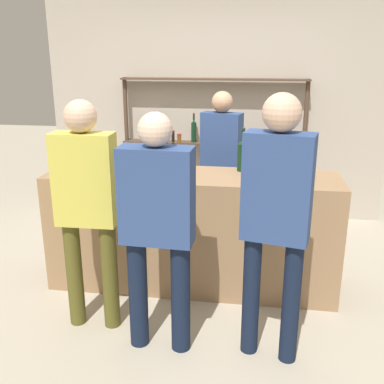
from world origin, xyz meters
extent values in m
plane|color=#B2A893|center=(0.00, 0.00, 0.00)|extent=(16.00, 16.00, 0.00)
cube|color=#997551|center=(0.00, 0.00, 0.50)|extent=(2.44, 0.60, 1.00)
cube|color=#B2A899|center=(0.00, 1.90, 1.40)|extent=(4.04, 0.12, 2.80)
cylinder|color=#4C3828|center=(-1.06, 1.72, 0.84)|extent=(0.05, 0.05, 1.68)
cylinder|color=#4C3828|center=(1.06, 1.72, 0.84)|extent=(0.05, 0.05, 1.68)
cube|color=#4C3828|center=(0.00, 1.72, 1.67)|extent=(2.17, 0.18, 0.02)
cube|color=#4C3828|center=(0.00, 1.72, 0.92)|extent=(2.17, 0.18, 0.02)
cylinder|color=#0F1956|center=(-0.69, 1.72, 1.04)|extent=(0.07, 0.07, 0.22)
cone|color=#0F1956|center=(-0.69, 1.72, 1.16)|extent=(0.07, 0.07, 0.03)
cylinder|color=#0F1956|center=(-0.69, 1.72, 1.23)|extent=(0.03, 0.03, 0.10)
cylinder|color=gold|center=(-0.69, 1.72, 1.28)|extent=(0.03, 0.03, 0.01)
cylinder|color=black|center=(-0.23, 1.72, 1.05)|extent=(0.06, 0.06, 0.23)
cone|color=black|center=(-0.23, 1.72, 1.17)|extent=(0.06, 0.06, 0.03)
cylinder|color=black|center=(-0.23, 1.72, 1.23)|extent=(0.02, 0.02, 0.08)
cylinder|color=maroon|center=(-0.23, 1.72, 1.27)|extent=(0.03, 0.03, 0.01)
cylinder|color=#0F1956|center=(0.23, 1.72, 1.02)|extent=(0.06, 0.06, 0.18)
cone|color=#0F1956|center=(0.23, 1.72, 1.13)|extent=(0.06, 0.06, 0.03)
cylinder|color=#0F1956|center=(0.23, 1.72, 1.19)|extent=(0.02, 0.02, 0.09)
cylinder|color=maroon|center=(0.23, 1.72, 1.24)|extent=(0.03, 0.03, 0.01)
cylinder|color=black|center=(0.69, 1.72, 1.05)|extent=(0.07, 0.07, 0.23)
cone|color=black|center=(0.69, 1.72, 1.17)|extent=(0.07, 0.07, 0.03)
cylinder|color=black|center=(0.69, 1.72, 1.23)|extent=(0.02, 0.02, 0.08)
cylinder|color=black|center=(0.69, 1.72, 1.28)|extent=(0.03, 0.03, 0.01)
cylinder|color=black|center=(-0.21, -0.07, 1.10)|extent=(0.08, 0.08, 0.19)
cone|color=black|center=(-0.21, -0.07, 1.21)|extent=(0.08, 0.08, 0.04)
cylinder|color=black|center=(-0.21, -0.07, 1.27)|extent=(0.03, 0.03, 0.08)
cylinder|color=black|center=(-0.21, -0.07, 1.32)|extent=(0.03, 0.03, 0.01)
cylinder|color=black|center=(-0.19, 0.18, 1.11)|extent=(0.07, 0.07, 0.21)
cone|color=black|center=(-0.19, 0.18, 1.22)|extent=(0.07, 0.07, 0.03)
cylinder|color=black|center=(-0.19, 0.18, 1.28)|extent=(0.03, 0.03, 0.08)
cylinder|color=maroon|center=(-0.19, 0.18, 1.33)|extent=(0.03, 0.03, 0.01)
cylinder|color=black|center=(-1.06, 0.20, 1.10)|extent=(0.07, 0.07, 0.20)
cone|color=black|center=(-1.06, 0.20, 1.22)|extent=(0.07, 0.07, 0.03)
cylinder|color=black|center=(-1.06, 0.20, 1.28)|extent=(0.03, 0.03, 0.09)
cylinder|color=black|center=(-1.06, 0.20, 1.33)|extent=(0.03, 0.03, 0.01)
cylinder|color=black|center=(0.40, 0.19, 1.12)|extent=(0.09, 0.09, 0.23)
cone|color=black|center=(0.40, 0.19, 1.26)|extent=(0.09, 0.09, 0.04)
cylinder|color=black|center=(0.40, 0.19, 1.32)|extent=(0.03, 0.03, 0.08)
cylinder|color=#232328|center=(0.40, 0.19, 1.36)|extent=(0.03, 0.03, 0.01)
cylinder|color=black|center=(0.85, -0.04, 1.11)|extent=(0.08, 0.08, 0.22)
cone|color=black|center=(0.85, -0.04, 1.24)|extent=(0.08, 0.08, 0.03)
cylinder|color=black|center=(0.85, -0.04, 1.31)|extent=(0.03, 0.03, 0.10)
cylinder|color=gold|center=(0.85, -0.04, 1.36)|extent=(0.03, 0.03, 0.01)
cylinder|color=brown|center=(-0.10, -0.01, 1.11)|extent=(0.09, 0.09, 0.22)
cone|color=brown|center=(-0.10, -0.01, 1.24)|extent=(0.09, 0.09, 0.04)
cylinder|color=brown|center=(-0.10, -0.01, 1.30)|extent=(0.03, 0.03, 0.07)
cylinder|color=maroon|center=(-0.10, -0.01, 1.34)|extent=(0.03, 0.03, 0.01)
cylinder|color=silver|center=(-0.89, -0.02, 1.00)|extent=(0.06, 0.06, 0.00)
cylinder|color=silver|center=(-0.89, -0.02, 1.04)|extent=(0.01, 0.01, 0.08)
cone|color=silver|center=(-0.89, -0.02, 1.12)|extent=(0.08, 0.08, 0.07)
cylinder|color=#B2B2B7|center=(0.63, 0.05, 1.12)|extent=(0.22, 0.22, 0.24)
cylinder|color=#B2B2B7|center=(0.63, 0.05, 1.25)|extent=(0.24, 0.24, 0.01)
cylinder|color=#121C33|center=(0.04, 0.97, 0.39)|extent=(0.11, 0.11, 0.78)
cylinder|color=#121C33|center=(0.29, 0.90, 0.39)|extent=(0.11, 0.11, 0.78)
cube|color=navy|center=(0.16, 0.93, 1.09)|extent=(0.43, 0.28, 0.62)
sphere|color=tan|center=(0.16, 0.93, 1.50)|extent=(0.21, 0.21, 0.21)
cylinder|color=#121C33|center=(0.78, -0.93, 0.43)|extent=(0.12, 0.12, 0.85)
cylinder|color=#121C33|center=(0.53, -0.87, 0.43)|extent=(0.12, 0.12, 0.85)
cube|color=navy|center=(0.65, -0.90, 1.19)|extent=(0.44, 0.27, 0.68)
sphere|color=#DBB293|center=(0.65, -0.90, 1.65)|extent=(0.23, 0.23, 0.23)
cylinder|color=#121C33|center=(0.06, -0.91, 0.40)|extent=(0.13, 0.13, 0.79)
cylinder|color=#121C33|center=(-0.24, -0.90, 0.40)|extent=(0.13, 0.13, 0.79)
cube|color=navy|center=(-0.09, -0.91, 1.11)|extent=(0.48, 0.22, 0.63)
sphere|color=beige|center=(-0.09, -0.91, 1.53)|extent=(0.21, 0.21, 0.21)
cylinder|color=brown|center=(-0.50, -0.72, 0.41)|extent=(0.12, 0.12, 0.82)
cylinder|color=brown|center=(-0.77, -0.72, 0.41)|extent=(0.12, 0.12, 0.82)
cube|color=#D1C64C|center=(-0.64, -0.72, 1.14)|extent=(0.43, 0.19, 0.65)
sphere|color=#DBB293|center=(-0.64, -0.72, 1.57)|extent=(0.22, 0.22, 0.22)
camera|label=1|loc=(0.52, -3.54, 1.99)|focal=42.00mm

